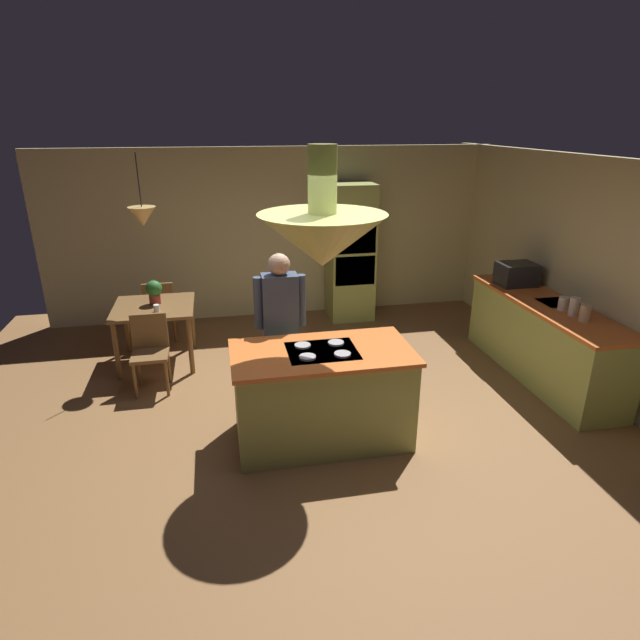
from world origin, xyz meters
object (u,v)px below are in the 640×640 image
object	(u,v)px
canister_flour	(585,313)
microwave_on_counter	(517,274)
chair_by_back_wall	(160,307)
person_at_island	(281,322)
cup_on_table	(157,308)
potted_plant_on_table	(154,291)
chair_facing_island	(150,347)
canister_tea	(563,304)
kitchen_island	(322,395)
dining_table	(154,314)
canister_sugar	(574,307)
oven_tower	(350,253)

from	to	relation	value
canister_flour	microwave_on_counter	distance (m)	1.34
chair_by_back_wall	microwave_on_counter	bearing A→B (deg)	164.40
person_at_island	cup_on_table	bearing A→B (deg)	139.64
person_at_island	potted_plant_on_table	distance (m)	2.01
chair_facing_island	canister_tea	xyz separation A→B (m)	(4.54, -0.85, 0.50)
kitchen_island	person_at_island	bearing A→B (deg)	112.04
potted_plant_on_table	canister_flour	world-z (taller)	canister_flour
chair_by_back_wall	cup_on_table	world-z (taller)	chair_by_back_wall
dining_table	canister_sugar	bearing A→B (deg)	-20.82
oven_tower	person_at_island	distance (m)	2.88
potted_plant_on_table	microwave_on_counter	size ratio (longest dim) A/B	0.65
dining_table	kitchen_island	bearing A→B (deg)	-51.01
canister_tea	microwave_on_counter	size ratio (longest dim) A/B	0.33
microwave_on_counter	dining_table	bearing A→B (deg)	172.82
kitchen_island	oven_tower	size ratio (longest dim) A/B	0.82
cup_on_table	canister_sugar	distance (m)	4.72
dining_table	microwave_on_counter	world-z (taller)	microwave_on_counter
kitchen_island	dining_table	xyz separation A→B (m)	(-1.70, 2.10, 0.19)
oven_tower	microwave_on_counter	bearing A→B (deg)	-44.58
potted_plant_on_table	canister_sugar	bearing A→B (deg)	-21.70
canister_tea	microwave_on_counter	distance (m)	0.98
dining_table	chair_by_back_wall	xyz separation A→B (m)	(0.00, 0.70, -0.15)
dining_table	microwave_on_counter	bearing A→B (deg)	-7.18
canister_sugar	microwave_on_counter	world-z (taller)	microwave_on_counter
oven_tower	chair_by_back_wall	world-z (taller)	oven_tower
cup_on_table	person_at_island	bearing A→B (deg)	-40.36
chair_by_back_wall	cup_on_table	size ratio (longest dim) A/B	9.67
canister_flour	canister_sugar	distance (m)	0.18
canister_flour	microwave_on_counter	world-z (taller)	microwave_on_counter
cup_on_table	dining_table	bearing A→B (deg)	104.73
dining_table	canister_flour	world-z (taller)	canister_flour
dining_table	cup_on_table	size ratio (longest dim) A/B	10.75
chair_by_back_wall	oven_tower	bearing A→B (deg)	-170.92
kitchen_island	chair_facing_island	distance (m)	2.21
dining_table	canister_flour	distance (m)	4.94
canister_tea	cup_on_table	bearing A→B (deg)	163.70
chair_facing_island	canister_sugar	size ratio (longest dim) A/B	4.26
kitchen_island	person_at_island	distance (m)	0.92
chair_by_back_wall	microwave_on_counter	size ratio (longest dim) A/B	1.89
chair_facing_island	canister_sugar	world-z (taller)	canister_sugar
oven_tower	canister_sugar	xyz separation A→B (m)	(1.74, -2.87, 0.01)
oven_tower	cup_on_table	xyz separation A→B (m)	(-2.74, -1.38, -0.22)
canister_flour	dining_table	bearing A→B (deg)	157.22
dining_table	canister_flour	xyz separation A→B (m)	(4.54, -1.91, 0.37)
kitchen_island	dining_table	world-z (taller)	kitchen_island
oven_tower	chair_by_back_wall	bearing A→B (deg)	-170.92
chair_facing_island	canister_tea	size ratio (longest dim) A/B	5.82
canister_flour	cup_on_table	bearing A→B (deg)	159.55
person_at_island	cup_on_table	size ratio (longest dim) A/B	18.71
canister_tea	canister_sugar	bearing A→B (deg)	-90.00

